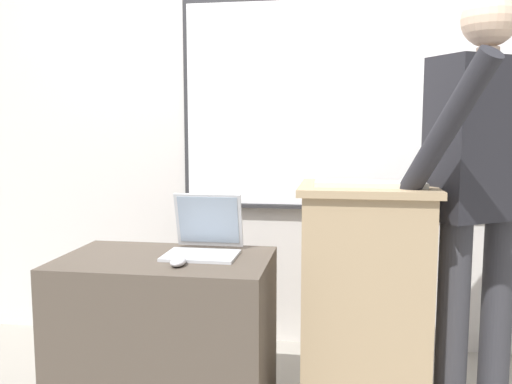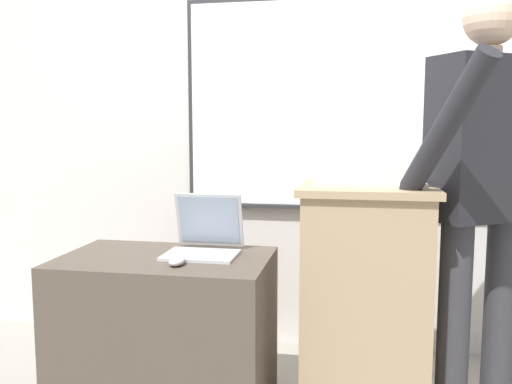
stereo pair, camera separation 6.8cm
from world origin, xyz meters
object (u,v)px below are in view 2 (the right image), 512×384
at_px(person_presenter, 485,176).
at_px(wireless_keyboard, 370,184).
at_px(side_desk, 166,337).
at_px(lectern_podium, 364,303).
at_px(laptop, 206,235).
at_px(computer_mouse_by_laptop, 177,261).

xyz_separation_m(person_presenter, wireless_keyboard, (-0.46, -0.11, -0.03)).
relative_size(side_desk, wireless_keyboard, 2.01).
relative_size(lectern_podium, person_presenter, 0.56).
relative_size(person_presenter, laptop, 5.85).
bearing_deg(side_desk, person_presenter, 8.45).
bearing_deg(lectern_podium, laptop, -177.37).
distance_m(side_desk, person_presenter, 1.49).
bearing_deg(laptop, computer_mouse_by_laptop, -101.98).
bearing_deg(laptop, side_desk, -144.09).
height_order(side_desk, person_presenter, person_presenter).
height_order(side_desk, computer_mouse_by_laptop, computer_mouse_by_laptop).
height_order(side_desk, wireless_keyboard, wireless_keyboard).
distance_m(laptop, wireless_keyboard, 0.74).
height_order(person_presenter, laptop, person_presenter).
distance_m(side_desk, laptop, 0.47).
bearing_deg(person_presenter, computer_mouse_by_laptop, 162.13).
relative_size(lectern_podium, computer_mouse_by_laptop, 10.11).
xyz_separation_m(side_desk, person_presenter, (1.30, 0.19, 0.70)).
height_order(lectern_podium, person_presenter, person_presenter).
distance_m(person_presenter, computer_mouse_by_laptop, 1.29).
xyz_separation_m(side_desk, wireless_keyboard, (0.84, 0.08, 0.67)).
height_order(person_presenter, computer_mouse_by_laptop, person_presenter).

